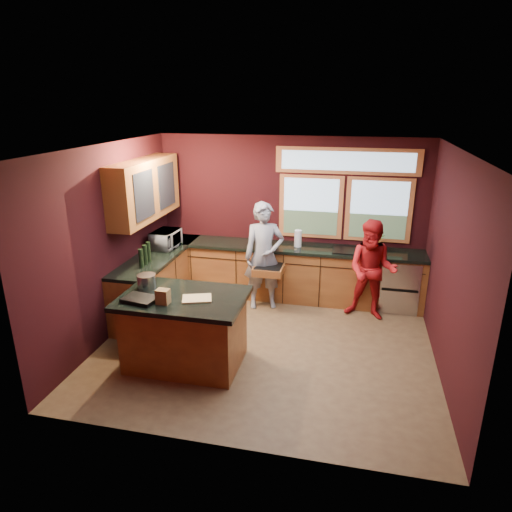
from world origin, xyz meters
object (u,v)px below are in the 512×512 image
(island, at_px, (185,330))
(stock_pot, at_px, (147,281))
(person_grey, at_px, (264,256))
(cutting_board, at_px, (197,299))
(person_red, at_px, (372,270))

(island, relative_size, stock_pot, 6.46)
(island, distance_m, person_grey, 2.04)
(cutting_board, height_order, stock_pot, stock_pot)
(stock_pot, bearing_deg, island, -15.26)
(island, height_order, cutting_board, cutting_board)
(person_grey, height_order, person_red, person_grey)
(person_red, bearing_deg, cutting_board, -127.50)
(cutting_board, bearing_deg, island, 165.96)
(person_grey, relative_size, stock_pot, 7.29)
(person_red, relative_size, cutting_board, 4.48)
(stock_pot, bearing_deg, person_red, 30.95)
(person_grey, height_order, stock_pot, person_grey)
(person_grey, relative_size, cutting_board, 5.00)
(cutting_board, relative_size, stock_pot, 1.46)
(cutting_board, bearing_deg, person_red, 42.19)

